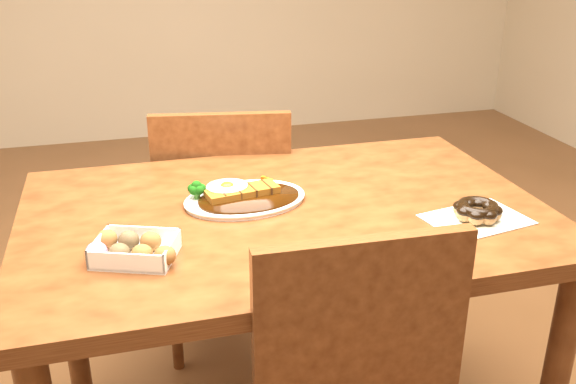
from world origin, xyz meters
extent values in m
cube|color=#451F0D|center=(0.00, 0.00, 0.73)|extent=(1.20, 0.80, 0.04)
cylinder|color=#451F0D|center=(-0.54, 0.34, 0.35)|extent=(0.06, 0.06, 0.71)
cylinder|color=#451F0D|center=(0.54, 0.34, 0.35)|extent=(0.06, 0.06, 0.71)
cube|color=#451F0D|center=(-0.05, 0.60, 0.43)|extent=(0.49, 0.49, 0.04)
cylinder|color=#451F0D|center=(0.15, 0.74, 0.21)|extent=(0.04, 0.04, 0.41)
cylinder|color=#451F0D|center=(-0.19, 0.80, 0.21)|extent=(0.04, 0.04, 0.41)
cylinder|color=#451F0D|center=(0.09, 0.40, 0.21)|extent=(0.04, 0.04, 0.41)
cylinder|color=#451F0D|center=(-0.24, 0.46, 0.21)|extent=(0.04, 0.04, 0.41)
cube|color=#451F0D|center=(-0.08, 0.41, 0.67)|extent=(0.40, 0.10, 0.40)
cube|color=#451F0D|center=(0.03, -0.41, 0.67)|extent=(0.40, 0.04, 0.40)
ellipsoid|color=white|center=(-0.08, 0.06, 0.76)|extent=(0.31, 0.23, 0.01)
ellipsoid|color=black|center=(-0.08, 0.05, 0.77)|extent=(0.26, 0.19, 0.01)
cube|color=#6B380C|center=(-0.09, 0.06, 0.77)|extent=(0.18, 0.09, 0.02)
ellipsoid|color=white|center=(-0.12, 0.08, 0.79)|extent=(0.11, 0.10, 0.01)
ellipsoid|color=#FFB214|center=(-0.12, 0.08, 0.79)|extent=(0.03, 0.03, 0.02)
cube|color=white|center=(-0.35, -0.15, 0.77)|extent=(0.19, 0.17, 0.04)
ellipsoid|color=pink|center=(-0.42, -0.15, 0.77)|extent=(0.04, 0.04, 0.04)
ellipsoid|color=black|center=(-0.38, -0.17, 0.77)|extent=(0.04, 0.04, 0.04)
ellipsoid|color=brown|center=(-0.34, -0.19, 0.77)|extent=(0.04, 0.04, 0.04)
ellipsoid|color=brown|center=(-0.29, -0.20, 0.77)|extent=(0.04, 0.04, 0.04)
ellipsoid|color=brown|center=(-0.40, -0.10, 0.77)|extent=(0.04, 0.04, 0.04)
ellipsoid|color=black|center=(-0.36, -0.12, 0.77)|extent=(0.04, 0.04, 0.04)
ellipsoid|color=brown|center=(-0.32, -0.13, 0.77)|extent=(0.04, 0.04, 0.04)
cube|color=silver|center=(0.40, -0.17, 0.75)|extent=(0.24, 0.19, 0.00)
torus|color=olive|center=(0.40, -0.17, 0.77)|extent=(0.12, 0.12, 0.03)
torus|color=black|center=(0.40, -0.17, 0.78)|extent=(0.11, 0.11, 0.02)
camera|label=1|loc=(-0.35, -1.31, 1.36)|focal=40.00mm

